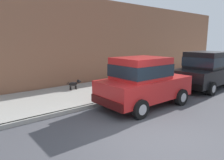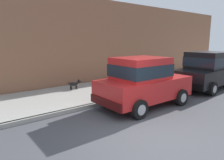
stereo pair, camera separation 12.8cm
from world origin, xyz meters
name	(u,v)px [view 1 (the left image)]	position (x,y,z in m)	size (l,w,h in m)	color
ground_plane	(153,141)	(0.00, 0.00, 0.00)	(80.00, 80.00, 0.00)	#424247
curb	(85,107)	(-3.20, 0.00, 0.07)	(0.16, 64.00, 0.14)	gray
sidewalk	(63,97)	(-5.00, 0.00, 0.07)	(3.60, 64.00, 0.14)	#99968E
car_red_hatchback	(143,81)	(-2.12, 1.92, 0.98)	(1.98, 3.81, 1.88)	red
car_black_sedan	(206,70)	(-2.13, 6.85, 0.98)	(2.16, 4.67, 1.92)	black
dog_black	(74,84)	(-5.71, 0.97, 0.43)	(0.25, 0.75, 0.49)	black
fire_hydrant	(150,81)	(-3.65, 4.16, 0.48)	(0.34, 0.24, 0.72)	gold
building_facade	(131,42)	(-7.10, 6.17, 2.40)	(0.50, 20.00, 4.80)	#8C5B42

